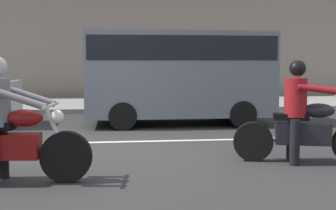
# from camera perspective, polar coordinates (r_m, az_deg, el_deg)

# --- Properties ---
(ground_plane) EXTENTS (80.00, 80.00, 0.00)m
(ground_plane) POSITION_cam_1_polar(r_m,az_deg,el_deg) (7.80, -8.96, -5.91)
(ground_plane) COLOR #2C2C2C
(sidewalk_slab) EXTENTS (40.00, 4.40, 0.14)m
(sidewalk_slab) POSITION_cam_1_polar(r_m,az_deg,el_deg) (15.71, -7.91, 0.07)
(sidewalk_slab) COLOR gray
(sidewalk_slab) RESTS_ON ground_plane
(lane_marking_stripe) EXTENTS (18.00, 0.14, 0.01)m
(lane_marking_stripe) POSITION_cam_1_polar(r_m,az_deg,el_deg) (8.75, -14.41, -4.74)
(lane_marking_stripe) COLOR silver
(lane_marking_stripe) RESTS_ON ground_plane
(motorcycle_with_rider_gray) EXTENTS (2.13, 0.71, 1.60)m
(motorcycle_with_rider_gray) POSITION_cam_1_polar(r_m,az_deg,el_deg) (6.01, -19.97, -3.25)
(motorcycle_with_rider_gray) COLOR black
(motorcycle_with_rider_gray) RESTS_ON ground_plane
(motorcycle_with_rider_crimson) EXTENTS (2.05, 0.85, 1.56)m
(motorcycle_with_rider_crimson) POSITION_cam_1_polar(r_m,az_deg,el_deg) (7.07, 16.76, -1.96)
(motorcycle_with_rider_crimson) COLOR black
(motorcycle_with_rider_crimson) RESTS_ON ground_plane
(parked_van_slate_gray) EXTENTS (4.49, 1.96, 2.26)m
(parked_van_slate_gray) POSITION_cam_1_polar(r_m,az_deg,el_deg) (11.05, 1.32, 4.31)
(parked_van_slate_gray) COLOR slate
(parked_van_slate_gray) RESTS_ON ground_plane
(street_sign_post) EXTENTS (0.44, 0.08, 2.27)m
(street_sign_post) POSITION_cam_1_polar(r_m,az_deg,el_deg) (16.39, 0.71, 5.44)
(street_sign_post) COLOR gray
(street_sign_post) RESTS_ON sidewalk_slab
(pedestrian_bystander) EXTENTS (0.34, 0.34, 1.76)m
(pedestrian_bystander) POSITION_cam_1_polar(r_m,az_deg,el_deg) (14.82, -5.13, 4.04)
(pedestrian_bystander) COLOR black
(pedestrian_bystander) RESTS_ON sidewalk_slab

